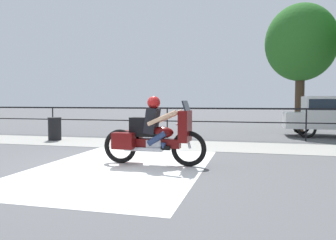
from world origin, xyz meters
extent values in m
plane|color=#565659|center=(0.00, 0.00, 0.00)|extent=(120.00, 120.00, 0.00)
cube|color=#99968E|center=(0.00, 3.40, 0.01)|extent=(44.00, 2.40, 0.01)
cube|color=silver|center=(0.46, -0.20, 0.00)|extent=(3.56, 6.00, 0.01)
cube|color=black|center=(0.00, 5.45, 1.16)|extent=(36.00, 0.04, 0.06)
cube|color=black|center=(0.00, 5.45, 0.65)|extent=(36.00, 0.03, 0.04)
cylinder|color=black|center=(-5.10, 5.45, 0.59)|extent=(0.05, 0.05, 1.19)
cylinder|color=black|center=(0.00, 5.45, 0.59)|extent=(0.05, 0.05, 1.19)
cylinder|color=black|center=(5.10, 5.45, 0.59)|extent=(0.05, 0.05, 1.19)
torus|color=black|center=(1.87, 0.00, 0.39)|extent=(0.78, 0.11, 0.78)
torus|color=black|center=(0.27, 0.00, 0.39)|extent=(0.78, 0.11, 0.78)
cube|color=#5B0C0C|center=(1.07, 0.00, 0.49)|extent=(1.22, 0.22, 0.20)
cube|color=silver|center=(1.10, 0.00, 0.44)|extent=(0.34, 0.26, 0.26)
ellipsoid|color=#5B0C0C|center=(1.26, 0.00, 0.74)|extent=(0.54, 0.30, 0.26)
cube|color=black|center=(0.91, 0.00, 0.68)|extent=(0.71, 0.28, 0.08)
cube|color=#5B0C0C|center=(1.79, 0.00, 0.89)|extent=(0.20, 0.62, 0.68)
cube|color=#1E232B|center=(1.81, 0.00, 1.32)|extent=(0.10, 0.53, 0.24)
cylinder|color=silver|center=(1.65, 0.00, 0.94)|extent=(0.04, 0.70, 0.04)
cylinder|color=silver|center=(0.88, -0.16, 0.36)|extent=(0.88, 0.09, 0.09)
cube|color=#5B0C0C|center=(0.45, -0.24, 0.55)|extent=(0.48, 0.28, 0.36)
cube|color=#5B0C0C|center=(0.45, 0.24, 0.55)|extent=(0.48, 0.28, 0.36)
cylinder|color=silver|center=(1.84, 0.00, 0.64)|extent=(0.17, 0.06, 0.49)
cube|color=black|center=(1.04, 0.00, 0.99)|extent=(0.32, 0.36, 0.60)
sphere|color=tan|center=(1.08, 0.00, 1.38)|extent=(0.23, 0.23, 0.23)
sphere|color=#B21919|center=(1.08, 0.00, 1.40)|extent=(0.29, 0.29, 0.29)
cylinder|color=navy|center=(1.19, -0.15, 0.62)|extent=(0.44, 0.13, 0.34)
cylinder|color=navy|center=(1.34, -0.15, 0.47)|extent=(0.11, 0.11, 0.11)
cube|color=black|center=(1.39, -0.15, 0.41)|extent=(0.20, 0.10, 0.09)
cylinder|color=navy|center=(1.19, 0.15, 0.62)|extent=(0.44, 0.13, 0.34)
cylinder|color=navy|center=(1.34, 0.15, 0.47)|extent=(0.11, 0.11, 0.11)
cube|color=black|center=(1.39, 0.15, 0.41)|extent=(0.20, 0.10, 0.09)
cylinder|color=tan|center=(1.34, -0.30, 1.07)|extent=(0.65, 0.09, 0.35)
cylinder|color=tan|center=(1.34, 0.30, 1.07)|extent=(0.65, 0.09, 0.35)
cube|color=black|center=(0.74, 0.00, 0.89)|extent=(0.40, 0.30, 0.36)
cube|color=silver|center=(6.36, 7.31, 1.30)|extent=(2.19, 1.43, 0.65)
cube|color=#19232D|center=(6.36, 7.31, 1.30)|extent=(2.01, 1.46, 0.43)
torus|color=black|center=(5.31, 6.57, 0.35)|extent=(0.70, 0.11, 0.70)
torus|color=black|center=(5.31, 8.06, 0.35)|extent=(0.70, 0.11, 0.70)
cylinder|color=black|center=(-3.76, 3.54, 0.39)|extent=(0.46, 0.46, 0.78)
cylinder|color=black|center=(-3.76, 3.54, 0.81)|extent=(0.48, 0.48, 0.06)
cylinder|color=#473323|center=(5.37, 9.19, 1.40)|extent=(0.41, 0.41, 2.80)
ellipsoid|color=#286623|center=(5.37, 9.19, 4.12)|extent=(3.19, 3.19, 3.51)
camera|label=1|loc=(3.16, -6.99, 1.43)|focal=35.00mm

